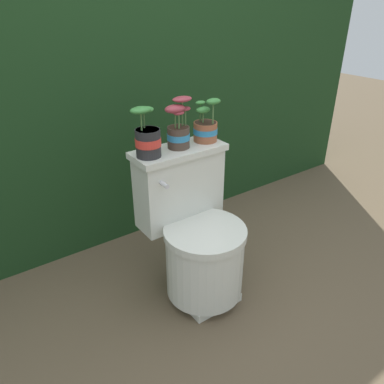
{
  "coord_description": "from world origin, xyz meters",
  "views": [
    {
      "loc": [
        -0.87,
        -1.19,
        1.37
      ],
      "look_at": [
        0.02,
        0.08,
        0.56
      ],
      "focal_mm": 35.0,
      "sensor_mm": 36.0,
      "label": 1
    }
  ],
  "objects_px": {
    "potted_plant_left": "(147,138)",
    "potted_plant_middle": "(206,127)",
    "potted_plant_midleft": "(178,129)",
    "toilet": "(196,236)"
  },
  "relations": [
    {
      "from": "potted_plant_left",
      "to": "potted_plant_middle",
      "type": "bearing_deg",
      "value": 2.4
    },
    {
      "from": "toilet",
      "to": "potted_plant_left",
      "type": "relative_size",
      "value": 3.29
    },
    {
      "from": "toilet",
      "to": "potted_plant_middle",
      "type": "xyz_separation_m",
      "value": [
        0.16,
        0.15,
        0.48
      ]
    },
    {
      "from": "toilet",
      "to": "potted_plant_middle",
      "type": "relative_size",
      "value": 3.47
    },
    {
      "from": "potted_plant_left",
      "to": "potted_plant_middle",
      "type": "distance_m",
      "value": 0.33
    },
    {
      "from": "potted_plant_left",
      "to": "potted_plant_middle",
      "type": "height_order",
      "value": "potted_plant_left"
    },
    {
      "from": "potted_plant_left",
      "to": "potted_plant_midleft",
      "type": "distance_m",
      "value": 0.17
    },
    {
      "from": "potted_plant_midleft",
      "to": "potted_plant_middle",
      "type": "distance_m",
      "value": 0.16
    },
    {
      "from": "potted_plant_left",
      "to": "potted_plant_middle",
      "type": "relative_size",
      "value": 1.06
    },
    {
      "from": "potted_plant_middle",
      "to": "toilet",
      "type": "bearing_deg",
      "value": -136.85
    }
  ]
}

